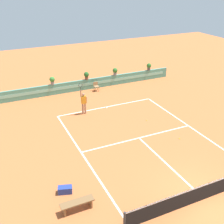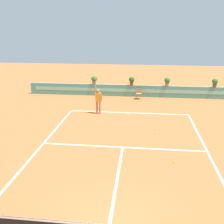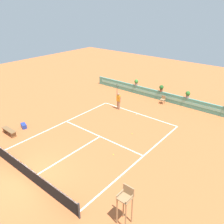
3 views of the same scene
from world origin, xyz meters
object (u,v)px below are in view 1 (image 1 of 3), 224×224
(potted_plant_far_right, at_px, (149,66))
(tennis_player, at_px, (84,101))
(tennis_ball_mid_court, at_px, (179,138))
(tennis_ball_near_baseline, at_px, (147,120))
(gear_bag, at_px, (65,190))
(ball_kid_chair, at_px, (96,86))
(potted_plant_left, at_px, (52,80))
(potted_plant_centre, at_px, (86,75))
(bench_courtside, at_px, (77,204))
(potted_plant_right, at_px, (115,71))

(potted_plant_far_right, bearing_deg, tennis_player, -151.10)
(tennis_ball_mid_court, bearing_deg, tennis_ball_near_baseline, 100.86)
(gear_bag, bearing_deg, potted_plant_far_right, 45.43)
(ball_kid_chair, relative_size, potted_plant_left, 1.17)
(potted_plant_centre, bearing_deg, potted_plant_far_right, 0.00)
(gear_bag, relative_size, tennis_ball_mid_court, 10.29)
(ball_kid_chair, xyz_separation_m, bench_courtside, (-6.51, -13.72, -0.10))
(ball_kid_chair, distance_m, tennis_ball_near_baseline, 7.40)
(bench_courtside, xyz_separation_m, tennis_player, (3.79, 9.53, 0.67))
(gear_bag, bearing_deg, tennis_player, 64.04)
(potted_plant_left, bearing_deg, gear_bag, -102.00)
(tennis_player, bearing_deg, potted_plant_right, 44.26)
(bench_courtside, distance_m, gear_bag, 1.41)
(potted_plant_centre, xyz_separation_m, potted_plant_right, (2.97, 0.00, 0.00))
(tennis_ball_near_baseline, bearing_deg, tennis_ball_mid_court, -79.14)
(potted_plant_far_right, bearing_deg, potted_plant_centre, 180.00)
(ball_kid_chair, bearing_deg, tennis_player, -123.10)
(tennis_player, distance_m, potted_plant_right, 7.05)
(ball_kid_chair, xyz_separation_m, gear_bag, (-6.70, -12.33, -0.30))
(ball_kid_chair, distance_m, tennis_player, 5.03)
(potted_plant_far_right, bearing_deg, potted_plant_right, 180.00)
(bench_courtside, xyz_separation_m, potted_plant_centre, (5.86, 14.45, 1.04))
(tennis_ball_near_baseline, height_order, potted_plant_right, potted_plant_right)
(bench_courtside, bearing_deg, tennis_player, 68.34)
(tennis_ball_mid_court, height_order, potted_plant_centre, potted_plant_centre)
(tennis_ball_near_baseline, distance_m, potted_plant_centre, 8.34)
(tennis_player, height_order, potted_plant_far_right, tennis_player)
(bench_courtside, height_order, tennis_player, tennis_player)
(ball_kid_chair, relative_size, gear_bag, 1.21)
(potted_plant_centre, distance_m, potted_plant_far_right, 6.83)
(tennis_player, bearing_deg, potted_plant_centre, 67.11)
(tennis_ball_near_baseline, bearing_deg, potted_plant_centre, 102.43)
(potted_plant_right, bearing_deg, ball_kid_chair, -162.47)
(bench_courtside, height_order, tennis_ball_near_baseline, bench_courtside)
(gear_bag, relative_size, potted_plant_centre, 0.97)
(tennis_ball_mid_court, bearing_deg, potted_plant_far_right, 68.43)
(bench_courtside, relative_size, potted_plant_right, 2.21)
(potted_plant_far_right, bearing_deg, ball_kid_chair, -173.24)
(potted_plant_left, height_order, potted_plant_right, same)
(potted_plant_centre, xyz_separation_m, potted_plant_far_right, (6.83, 0.00, 0.00))
(tennis_ball_near_baseline, bearing_deg, bench_courtside, -139.95)
(ball_kid_chair, height_order, tennis_ball_near_baseline, ball_kid_chair)
(ball_kid_chair, xyz_separation_m, potted_plant_right, (2.32, 0.73, 0.93))
(tennis_ball_mid_court, distance_m, potted_plant_far_right, 12.16)
(gear_bag, xyz_separation_m, potted_plant_left, (2.78, 13.07, 1.23))
(potted_plant_centre, relative_size, potted_plant_left, 1.00)
(ball_kid_chair, xyz_separation_m, potted_plant_centre, (-0.65, 0.73, 0.93))
(tennis_ball_near_baseline, relative_size, potted_plant_centre, 0.09)
(tennis_ball_near_baseline, bearing_deg, tennis_player, 140.98)
(tennis_player, distance_m, potted_plant_far_right, 10.18)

